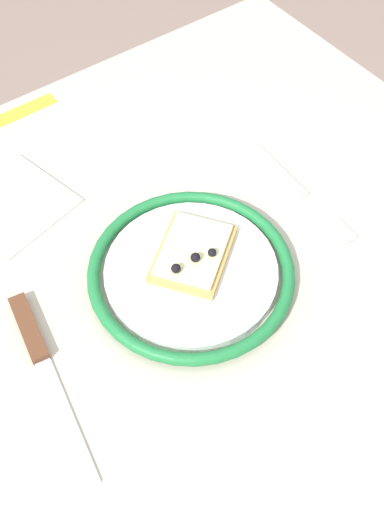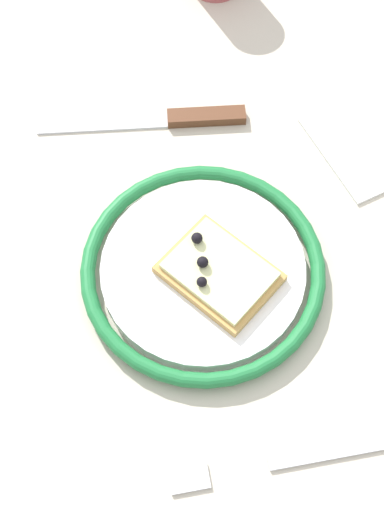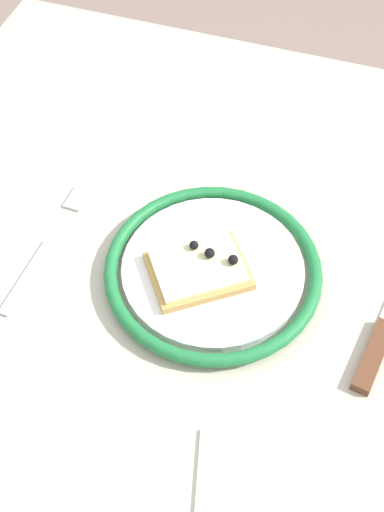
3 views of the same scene
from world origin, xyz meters
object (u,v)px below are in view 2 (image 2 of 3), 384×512
object	(u,v)px
dining_table	(193,301)
napkin	(376,139)
fork	(276,463)
plate	(203,270)
pizza_slice_near	(219,272)
knife	(178,119)

from	to	relation	value
dining_table	napkin	distance (m)	0.28
dining_table	fork	distance (m)	0.24
dining_table	plate	distance (m)	0.11
plate	pizza_slice_near	bearing A→B (deg)	-133.81
pizza_slice_near	knife	bearing A→B (deg)	-1.09
plate	fork	bearing A→B (deg)	-173.85
pizza_slice_near	fork	xyz separation A→B (m)	(-0.19, -0.01, -0.02)
knife	plate	bearing A→B (deg)	175.05
dining_table	pizza_slice_near	world-z (taller)	pizza_slice_near
pizza_slice_near	fork	world-z (taller)	pizza_slice_near
pizza_slice_near	plate	bearing A→B (deg)	46.19
knife	napkin	world-z (taller)	knife
dining_table	knife	world-z (taller)	knife
dining_table	napkin	bearing A→B (deg)	-65.83
pizza_slice_near	napkin	size ratio (longest dim) A/B	1.03
dining_table	fork	bearing A→B (deg)	-172.31
napkin	pizza_slice_near	bearing A→B (deg)	121.62
dining_table	napkin	xyz separation A→B (m)	(0.11, -0.24, 0.10)
napkin	fork	bearing A→B (deg)	146.91
knife	pizza_slice_near	bearing A→B (deg)	178.91
plate	pizza_slice_near	distance (m)	0.02
pizza_slice_near	fork	distance (m)	0.19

